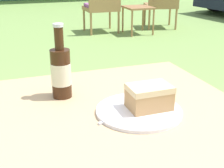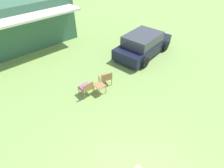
% 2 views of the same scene
% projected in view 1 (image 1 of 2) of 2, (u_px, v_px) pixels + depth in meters
% --- Properties ---
extents(wicker_chair_cushioned, '(0.54, 0.51, 0.76)m').
position_uv_depth(wicker_chair_cushioned, '(102.00, 6.00, 5.28)').
color(wicker_chair_cushioned, '#9E7547').
rests_on(wicker_chair_cushioned, ground_plane).
extents(wicker_chair_plain, '(0.66, 0.63, 0.76)m').
position_uv_depth(wicker_chair_plain, '(162.00, 3.00, 5.62)').
color(wicker_chair_plain, '#9E7547').
rests_on(wicker_chair_plain, ground_plane).
extents(garden_side_table, '(0.43, 0.46, 0.45)m').
position_uv_depth(garden_side_table, '(138.00, 10.00, 5.22)').
color(garden_side_table, '#996B42').
rests_on(garden_side_table, ground_plane).
extents(patio_table, '(0.75, 0.79, 0.72)m').
position_uv_depth(patio_table, '(123.00, 133.00, 0.96)').
color(patio_table, tan).
rests_on(patio_table, ground_plane).
extents(cake_on_plate, '(0.25, 0.25, 0.08)m').
position_uv_depth(cake_on_plate, '(144.00, 103.00, 0.92)').
color(cake_on_plate, white).
rests_on(cake_on_plate, patio_table).
extents(cola_bottle_near, '(0.07, 0.07, 0.24)m').
position_uv_depth(cola_bottle_near, '(61.00, 71.00, 1.00)').
color(cola_bottle_near, '#381E0F').
rests_on(cola_bottle_near, patio_table).
extents(fork, '(0.19, 0.05, 0.01)m').
position_uv_depth(fork, '(127.00, 115.00, 0.90)').
color(fork, silver).
rests_on(fork, patio_table).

